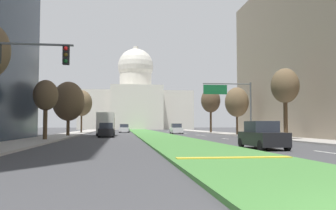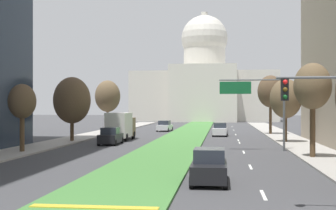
{
  "view_description": "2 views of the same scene",
  "coord_description": "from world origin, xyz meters",
  "px_view_note": "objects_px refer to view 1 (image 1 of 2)",
  "views": [
    {
      "loc": [
        -4.7,
        -4.3,
        1.54
      ],
      "look_at": [
        2.22,
        47.82,
        4.53
      ],
      "focal_mm": 37.17,
      "sensor_mm": 36.0,
      "label": 1
    },
    {
      "loc": [
        4.82,
        -7.14,
        3.99
      ],
      "look_at": [
        -2.4,
        54.21,
        4.09
      ],
      "focal_mm": 49.49,
      "sensor_mm": 36.0,
      "label": 2
    }
  ],
  "objects_px": {
    "street_tree_left_distant": "(82,103)",
    "box_truck_delivery": "(106,124)",
    "street_tree_left_far": "(68,101)",
    "street_tree_right_far": "(237,102)",
    "sedan_midblock": "(106,130)",
    "overhead_guide_sign": "(233,98)",
    "street_tree_right_distant": "(211,101)",
    "sedan_lead_stopped": "(262,136)",
    "capitol_building": "(136,102)",
    "traffic_light_near_left": "(17,72)",
    "sedan_distant": "(176,129)",
    "street_tree_right_mid": "(285,86)",
    "sedan_far_horizon": "(124,129)",
    "street_tree_left_mid": "(46,96)"
  },
  "relations": [
    {
      "from": "overhead_guide_sign",
      "to": "street_tree_left_distant",
      "type": "bearing_deg",
      "value": 129.4
    },
    {
      "from": "capitol_building",
      "to": "street_tree_left_distant",
      "type": "relative_size",
      "value": 4.91
    },
    {
      "from": "street_tree_left_far",
      "to": "street_tree_right_distant",
      "type": "distance_m",
      "value": 27.65
    },
    {
      "from": "overhead_guide_sign",
      "to": "sedan_lead_stopped",
      "type": "distance_m",
      "value": 18.59
    },
    {
      "from": "street_tree_left_far",
      "to": "street_tree_left_distant",
      "type": "height_order",
      "value": "street_tree_left_distant"
    },
    {
      "from": "street_tree_right_far",
      "to": "sedan_far_horizon",
      "type": "distance_m",
      "value": 26.87
    },
    {
      "from": "capitol_building",
      "to": "street_tree_right_mid",
      "type": "relative_size",
      "value": 5.24
    },
    {
      "from": "street_tree_left_far",
      "to": "sedan_distant",
      "type": "height_order",
      "value": "street_tree_left_far"
    },
    {
      "from": "capitol_building",
      "to": "overhead_guide_sign",
      "type": "xyz_separation_m",
      "value": [
        8.06,
        -82.48,
        -4.84
      ]
    },
    {
      "from": "street_tree_right_mid",
      "to": "street_tree_right_far",
      "type": "relative_size",
      "value": 1.05
    },
    {
      "from": "box_truck_delivery",
      "to": "sedan_lead_stopped",
      "type": "bearing_deg",
      "value": -68.87
    },
    {
      "from": "street_tree_left_far",
      "to": "street_tree_right_far",
      "type": "bearing_deg",
      "value": 3.27
    },
    {
      "from": "traffic_light_near_left",
      "to": "sedan_distant",
      "type": "height_order",
      "value": "traffic_light_near_left"
    },
    {
      "from": "traffic_light_near_left",
      "to": "sedan_lead_stopped",
      "type": "xyz_separation_m",
      "value": [
        13.34,
        5.52,
        -2.97
      ]
    },
    {
      "from": "sedan_midblock",
      "to": "sedan_distant",
      "type": "height_order",
      "value": "sedan_midblock"
    },
    {
      "from": "street_tree_right_mid",
      "to": "street_tree_left_far",
      "type": "bearing_deg",
      "value": 149.74
    },
    {
      "from": "street_tree_left_far",
      "to": "sedan_distant",
      "type": "relative_size",
      "value": 1.51
    },
    {
      "from": "box_truck_delivery",
      "to": "street_tree_right_distant",
      "type": "bearing_deg",
      "value": 33.14
    },
    {
      "from": "capitol_building",
      "to": "street_tree_right_distant",
      "type": "relative_size",
      "value": 4.63
    },
    {
      "from": "street_tree_left_far",
      "to": "overhead_guide_sign",
      "type": "bearing_deg",
      "value": -20.95
    },
    {
      "from": "street_tree_right_distant",
      "to": "sedan_lead_stopped",
      "type": "xyz_separation_m",
      "value": [
        -7.22,
        -40.6,
        -5.1
      ]
    },
    {
      "from": "traffic_light_near_left",
      "to": "sedan_midblock",
      "type": "bearing_deg",
      "value": 84.74
    },
    {
      "from": "sedan_lead_stopped",
      "to": "street_tree_left_far",
      "type": "bearing_deg",
      "value": 121.93
    },
    {
      "from": "sedan_midblock",
      "to": "overhead_guide_sign",
      "type": "bearing_deg",
      "value": -18.17
    },
    {
      "from": "street_tree_left_distant",
      "to": "street_tree_right_distant",
      "type": "height_order",
      "value": "street_tree_right_distant"
    },
    {
      "from": "sedan_midblock",
      "to": "sedan_distant",
      "type": "distance_m",
      "value": 18.72
    },
    {
      "from": "sedan_lead_stopped",
      "to": "sedan_midblock",
      "type": "distance_m",
      "value": 25.01
    },
    {
      "from": "street_tree_left_far",
      "to": "sedan_midblock",
      "type": "xyz_separation_m",
      "value": [
        5.01,
        -2.72,
        -3.75
      ]
    },
    {
      "from": "capitol_building",
      "to": "street_tree_right_far",
      "type": "bearing_deg",
      "value": -81.08
    },
    {
      "from": "street_tree_left_far",
      "to": "box_truck_delivery",
      "type": "bearing_deg",
      "value": 35.52
    },
    {
      "from": "traffic_light_near_left",
      "to": "street_tree_left_mid",
      "type": "xyz_separation_m",
      "value": [
        -2.76,
        18.81,
        0.49
      ]
    },
    {
      "from": "street_tree_left_mid",
      "to": "sedan_distant",
      "type": "xyz_separation_m",
      "value": [
        16.49,
        24.33,
        -3.47
      ]
    },
    {
      "from": "street_tree_right_mid",
      "to": "sedan_lead_stopped",
      "type": "height_order",
      "value": "street_tree_right_mid"
    },
    {
      "from": "street_tree_left_distant",
      "to": "box_truck_delivery",
      "type": "xyz_separation_m",
      "value": [
        4.89,
        -13.31,
        -3.7
      ]
    },
    {
      "from": "street_tree_left_distant",
      "to": "sedan_midblock",
      "type": "relative_size",
      "value": 1.75
    },
    {
      "from": "street_tree_right_mid",
      "to": "sedan_far_horizon",
      "type": "height_order",
      "value": "street_tree_right_mid"
    },
    {
      "from": "sedan_distant",
      "to": "sedan_lead_stopped",
      "type": "bearing_deg",
      "value": -90.59
    },
    {
      "from": "street_tree_left_mid",
      "to": "street_tree_left_far",
      "type": "height_order",
      "value": "street_tree_left_far"
    },
    {
      "from": "sedan_midblock",
      "to": "box_truck_delivery",
      "type": "bearing_deg",
      "value": 92.99
    },
    {
      "from": "sedan_lead_stopped",
      "to": "sedan_distant",
      "type": "height_order",
      "value": "sedan_lead_stopped"
    },
    {
      "from": "overhead_guide_sign",
      "to": "street_tree_left_mid",
      "type": "bearing_deg",
      "value": -167.37
    },
    {
      "from": "street_tree_right_far",
      "to": "sedan_midblock",
      "type": "height_order",
      "value": "street_tree_right_far"
    },
    {
      "from": "traffic_light_near_left",
      "to": "overhead_guide_sign",
      "type": "distance_m",
      "value": 29.0
    },
    {
      "from": "street_tree_left_mid",
      "to": "sedan_distant",
      "type": "height_order",
      "value": "street_tree_left_mid"
    },
    {
      "from": "street_tree_right_distant",
      "to": "overhead_guide_sign",
      "type": "bearing_deg",
      "value": -98.26
    },
    {
      "from": "overhead_guide_sign",
      "to": "box_truck_delivery",
      "type": "distance_m",
      "value": 18.76
    },
    {
      "from": "street_tree_right_mid",
      "to": "street_tree_right_distant",
      "type": "bearing_deg",
      "value": 90.37
    },
    {
      "from": "traffic_light_near_left",
      "to": "street_tree_left_mid",
      "type": "height_order",
      "value": "street_tree_left_mid"
    },
    {
      "from": "traffic_light_near_left",
      "to": "street_tree_right_distant",
      "type": "height_order",
      "value": "street_tree_right_distant"
    },
    {
      "from": "street_tree_left_mid",
      "to": "sedan_midblock",
      "type": "distance_m",
      "value": 11.27
    }
  ]
}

